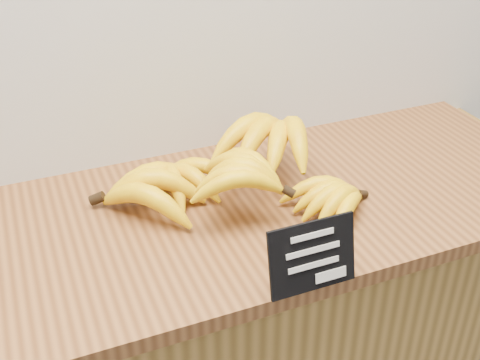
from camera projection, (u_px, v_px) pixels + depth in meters
The scene contains 3 objects.
counter_top at pixel (230, 213), 1.18m from camera, with size 1.42×0.54×0.03m, color brown.
chalkboard_sign at pixel (312, 256), 0.94m from camera, with size 0.15×0.01×0.12m, color black.
banana_pile at pixel (232, 173), 1.16m from camera, with size 0.50×0.39×0.13m.
Camera 1 is at (-0.34, 1.85, 1.59)m, focal length 45.00 mm.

